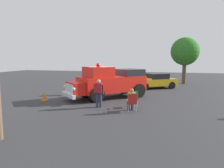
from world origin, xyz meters
TOP-DOWN VIEW (x-y plane):
  - ground_plane at (0.00, 0.00)m, footprint 60.00×60.00m
  - vintage_fire_truck at (-0.51, 0.61)m, footprint 5.71×5.78m
  - classic_hot_rod at (-3.39, -5.27)m, footprint 4.64×3.99m
  - lawn_chair_near_truck at (-2.83, 4.26)m, footprint 0.64×0.64m
  - lawn_chair_by_car at (3.04, 0.27)m, footprint 0.55×0.56m
  - lawn_chair_spare at (-2.75, 3.24)m, footprint 0.66×0.66m
  - spectator_seated at (-2.77, 4.14)m, footprint 0.55×0.63m
  - spectator_standing at (-0.72, 3.66)m, footprint 0.64×0.27m
  - oak_tree_left at (-6.51, -10.13)m, footprint 3.20×3.20m
  - traffic_cone at (3.58, 2.76)m, footprint 0.40×0.40m

SIDE VIEW (x-z plane):
  - ground_plane at x=0.00m, z-range 0.00..0.00m
  - traffic_cone at x=3.58m, z-range -0.01..0.63m
  - lawn_chair_near_truck at x=-2.83m, z-range 0.08..1.10m
  - lawn_chair_by_car at x=3.04m, z-range 0.08..1.10m
  - lawn_chair_spare at x=-2.75m, z-range 0.08..1.10m
  - spectator_seated at x=-2.77m, z-range 0.05..1.34m
  - classic_hot_rod at x=-3.39m, z-range 0.02..1.48m
  - spectator_standing at x=-0.72m, z-range 0.13..1.80m
  - vintage_fire_truck at x=-0.51m, z-range -0.10..2.49m
  - oak_tree_left at x=-6.51m, z-range 1.02..6.35m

